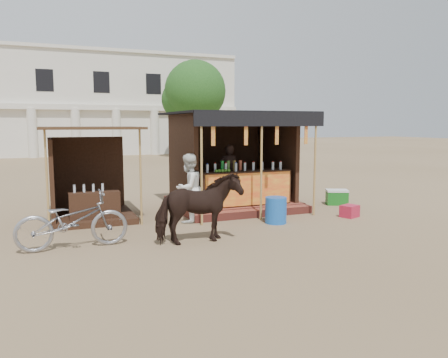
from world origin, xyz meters
TOP-DOWN VIEW (x-y plane):
  - ground at (0.00, 0.00)m, footprint 120.00×120.00m
  - main_stall at (1.00, 3.36)m, footprint 3.60×3.61m
  - secondary_stall at (-3.17, 3.24)m, footprint 2.40×2.40m
  - cow at (-1.20, 0.04)m, footprint 1.75×0.84m
  - motorbike at (-3.62, 0.61)m, footprint 2.15×0.80m
  - bystander at (-0.79, 2.00)m, footprint 1.06×1.01m
  - blue_barrel at (1.18, 1.09)m, footprint 0.71×0.71m
  - red_crate at (3.33, 0.98)m, footprint 0.54×0.50m
  - cooler at (4.12, 2.60)m, footprint 0.77×0.67m
  - background_building at (-2.00, 29.94)m, footprint 26.00×7.45m
  - tree at (5.81, 22.14)m, footprint 4.50×4.40m

SIDE VIEW (x-z plane):
  - ground at x=0.00m, z-range 0.00..0.00m
  - red_crate at x=3.33m, z-range 0.00..0.32m
  - cooler at x=4.12m, z-range 0.00..0.46m
  - blue_barrel at x=1.18m, z-range 0.00..0.65m
  - motorbike at x=-3.62m, z-range 0.00..1.12m
  - cow at x=-1.20m, z-range 0.00..1.46m
  - secondary_stall at x=-3.17m, z-range -0.34..2.04m
  - bystander at x=-0.79m, z-range 0.00..1.72m
  - main_stall at x=1.00m, z-range -0.37..2.41m
  - background_building at x=-2.00m, z-range -0.11..8.07m
  - tree at x=5.81m, z-range 1.13..8.13m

